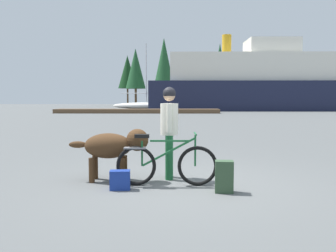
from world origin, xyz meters
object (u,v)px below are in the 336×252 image
dog (114,146)px  handbag_pannier (120,180)px  bicycle (166,164)px  person_cyclist (169,124)px  ferry_boat (251,84)px  sailboat_moored (146,105)px  backpack (224,177)px

dog → handbag_pannier: (0.19, -0.62, -0.47)m
bicycle → person_cyclist: 0.83m
handbag_pannier → ferry_boat: (10.28, 37.79, 3.03)m
person_cyclist → bicycle: bearing=-95.4°
person_cyclist → ferry_boat: 38.23m
bicycle → ferry_boat: (9.55, 37.52, 2.82)m
dog → ferry_boat: (10.47, 37.17, 2.56)m
bicycle → sailboat_moored: (-3.39, 41.64, 0.12)m
dog → handbag_pannier: bearing=-72.8°
dog → ferry_boat: ferry_boat is taller
backpack → ferry_boat: bearing=77.2°
backpack → handbag_pannier: 1.65m
person_cyclist → dog: bearing=-168.5°
person_cyclist → sailboat_moored: (-3.44, 41.09, -0.51)m
person_cyclist → sailboat_moored: bearing=94.8°
sailboat_moored → dog: bearing=-86.6°
backpack → sailboat_moored: sailboat_moored is taller
bicycle → ferry_boat: bearing=75.7°
ferry_boat → dog: bearing=-105.7°
dog → backpack: bearing=-22.5°
handbag_pannier → ferry_boat: size_ratio=0.01×
bicycle → sailboat_moored: size_ratio=0.19×
bicycle → backpack: (0.91, -0.41, -0.12)m
ferry_boat → sailboat_moored: ferry_boat is taller
bicycle → person_cyclist: size_ratio=1.02×
bicycle → person_cyclist: (0.05, 0.55, 0.63)m
ferry_boat → backpack: bearing=-102.8°
handbag_pannier → dog: bearing=107.2°
dog → backpack: dog is taller
bicycle → handbag_pannier: bicycle is taller
person_cyclist → backpack: person_cyclist is taller
bicycle → ferry_boat: size_ratio=0.07×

